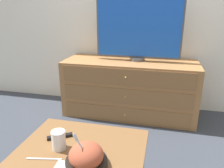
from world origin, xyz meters
name	(u,v)px	position (x,y,z in m)	size (l,w,h in m)	color
ground_plane	(139,104)	(0.00, 0.00, 0.00)	(12.00, 12.00, 0.00)	#383D47
wall_back	(143,6)	(0.00, 0.03, 1.30)	(12.00, 0.05, 2.60)	white
dresser	(129,88)	(-0.09, -0.31, 0.34)	(1.58, 0.58, 0.68)	#9E6B3D
tv	(139,29)	(-0.01, -0.25, 1.04)	(0.98, 0.17, 0.72)	#515156
coffee_table	(80,163)	(-0.14, -1.83, 0.42)	(0.74, 0.63, 0.50)	brown
takeout_bowl	(86,157)	(-0.06, -1.93, 0.55)	(0.22, 0.22, 0.20)	black
drink_cup	(59,141)	(-0.26, -1.83, 0.55)	(0.08, 0.08, 0.11)	beige
knife	(44,159)	(-0.30, -1.94, 0.50)	(0.19, 0.05, 0.00)	silver
remote_control	(60,136)	(-0.31, -1.73, 0.51)	(0.15, 0.11, 0.02)	black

